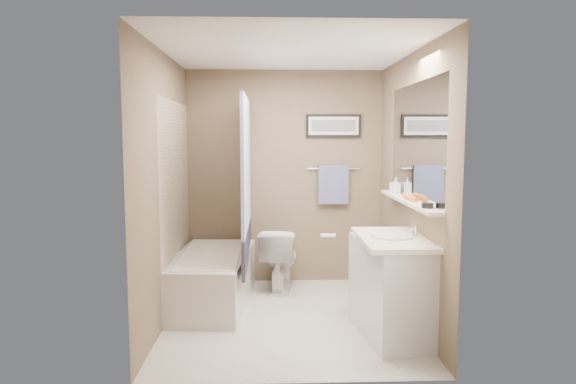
{
  "coord_description": "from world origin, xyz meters",
  "views": [
    {
      "loc": [
        -0.17,
        -4.55,
        1.66
      ],
      "look_at": [
        0.0,
        0.15,
        1.15
      ],
      "focal_mm": 32.0,
      "sensor_mm": 36.0,
      "label": 1
    }
  ],
  "objects_px": {
    "candle_bowl_near": "(427,205)",
    "hair_brush_front": "(411,198)",
    "hair_brush_back": "(407,196)",
    "vanity": "(393,289)",
    "soap_bottle": "(396,186)",
    "glass_jar": "(394,188)",
    "toilet": "(280,258)",
    "bathtub": "(212,279)"
  },
  "relations": [
    {
      "from": "hair_brush_front",
      "to": "soap_bottle",
      "type": "relative_size",
      "value": 1.41
    },
    {
      "from": "vanity",
      "to": "soap_bottle",
      "type": "xyz_separation_m",
      "value": [
        0.19,
        0.72,
        0.79
      ]
    },
    {
      "from": "hair_brush_back",
      "to": "hair_brush_front",
      "type": "bearing_deg",
      "value": -90.0
    },
    {
      "from": "hair_brush_front",
      "to": "hair_brush_back",
      "type": "relative_size",
      "value": 1.0
    },
    {
      "from": "candle_bowl_near",
      "to": "soap_bottle",
      "type": "xyz_separation_m",
      "value": [
        0.0,
        0.99,
        0.06
      ]
    },
    {
      "from": "hair_brush_front",
      "to": "hair_brush_back",
      "type": "xyz_separation_m",
      "value": [
        0.0,
        0.14,
        0.0
      ]
    },
    {
      "from": "hair_brush_front",
      "to": "vanity",
      "type": "bearing_deg",
      "value": -135.48
    },
    {
      "from": "hair_brush_front",
      "to": "toilet",
      "type": "bearing_deg",
      "value": 132.81
    },
    {
      "from": "vanity",
      "to": "soap_bottle",
      "type": "height_order",
      "value": "soap_bottle"
    },
    {
      "from": "candle_bowl_near",
      "to": "hair_brush_front",
      "type": "xyz_separation_m",
      "value": [
        0.0,
        0.45,
        0.0
      ]
    },
    {
      "from": "glass_jar",
      "to": "hair_brush_front",
      "type": "bearing_deg",
      "value": -90.0
    },
    {
      "from": "candle_bowl_near",
      "to": "hair_brush_front",
      "type": "height_order",
      "value": "hair_brush_front"
    },
    {
      "from": "bathtub",
      "to": "hair_brush_front",
      "type": "distance_m",
      "value": 2.12
    },
    {
      "from": "candle_bowl_near",
      "to": "hair_brush_back",
      "type": "xyz_separation_m",
      "value": [
        0.0,
        0.59,
        0.0
      ]
    },
    {
      "from": "hair_brush_front",
      "to": "soap_bottle",
      "type": "bearing_deg",
      "value": 90.0
    },
    {
      "from": "hair_brush_front",
      "to": "soap_bottle",
      "type": "xyz_separation_m",
      "value": [
        0.0,
        0.54,
        0.06
      ]
    },
    {
      "from": "toilet",
      "to": "soap_bottle",
      "type": "bearing_deg",
      "value": 158.69
    },
    {
      "from": "toilet",
      "to": "vanity",
      "type": "height_order",
      "value": "vanity"
    },
    {
      "from": "soap_bottle",
      "to": "toilet",
      "type": "bearing_deg",
      "value": 149.71
    },
    {
      "from": "bathtub",
      "to": "hair_brush_front",
      "type": "xyz_separation_m",
      "value": [
        1.79,
        -0.72,
        0.89
      ]
    },
    {
      "from": "vanity",
      "to": "hair_brush_back",
      "type": "xyz_separation_m",
      "value": [
        0.19,
        0.33,
        0.74
      ]
    },
    {
      "from": "hair_brush_front",
      "to": "glass_jar",
      "type": "distance_m",
      "value": 0.63
    },
    {
      "from": "vanity",
      "to": "hair_brush_back",
      "type": "bearing_deg",
      "value": 52.83
    },
    {
      "from": "candle_bowl_near",
      "to": "hair_brush_back",
      "type": "bearing_deg",
      "value": 90.0
    },
    {
      "from": "candle_bowl_near",
      "to": "hair_brush_front",
      "type": "distance_m",
      "value": 0.45
    },
    {
      "from": "bathtub",
      "to": "vanity",
      "type": "relative_size",
      "value": 1.67
    },
    {
      "from": "vanity",
      "to": "hair_brush_front",
      "type": "distance_m",
      "value": 0.78
    },
    {
      "from": "hair_brush_back",
      "to": "glass_jar",
      "type": "height_order",
      "value": "glass_jar"
    },
    {
      "from": "glass_jar",
      "to": "hair_brush_back",
      "type": "bearing_deg",
      "value": -90.0
    },
    {
      "from": "toilet",
      "to": "glass_jar",
      "type": "relative_size",
      "value": 6.78
    },
    {
      "from": "candle_bowl_near",
      "to": "hair_brush_back",
      "type": "distance_m",
      "value": 0.59
    },
    {
      "from": "soap_bottle",
      "to": "hair_brush_front",
      "type": "bearing_deg",
      "value": -90.0
    },
    {
      "from": "soap_bottle",
      "to": "candle_bowl_near",
      "type": "bearing_deg",
      "value": -90.0
    },
    {
      "from": "toilet",
      "to": "hair_brush_back",
      "type": "bearing_deg",
      "value": 145.5
    },
    {
      "from": "hair_brush_front",
      "to": "glass_jar",
      "type": "bearing_deg",
      "value": 90.0
    },
    {
      "from": "toilet",
      "to": "hair_brush_back",
      "type": "distance_m",
      "value": 1.71
    },
    {
      "from": "bathtub",
      "to": "vanity",
      "type": "bearing_deg",
      "value": -24.65
    },
    {
      "from": "vanity",
      "to": "hair_brush_back",
      "type": "height_order",
      "value": "hair_brush_back"
    },
    {
      "from": "hair_brush_back",
      "to": "soap_bottle",
      "type": "distance_m",
      "value": 0.4
    },
    {
      "from": "candle_bowl_near",
      "to": "hair_brush_front",
      "type": "bearing_deg",
      "value": 90.0
    },
    {
      "from": "vanity",
      "to": "glass_jar",
      "type": "xyz_separation_m",
      "value": [
        0.19,
        0.81,
        0.77
      ]
    },
    {
      "from": "candle_bowl_near",
      "to": "hair_brush_back",
      "type": "height_order",
      "value": "hair_brush_back"
    }
  ]
}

